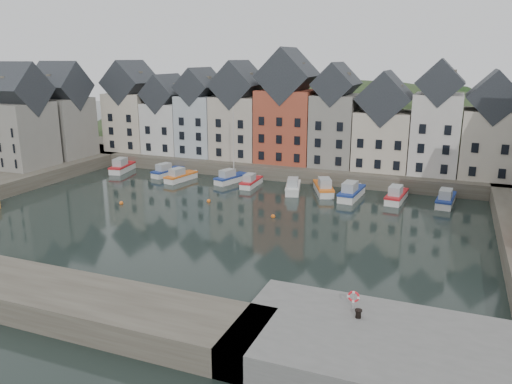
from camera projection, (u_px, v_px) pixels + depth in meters
The scene contains 19 objects.
ground at pixel (208, 224), 56.29m from camera, with size 260.00×260.00×0.00m, color black.
far_quay at pixel (290, 164), 82.94m from camera, with size 90.00×16.00×2.00m, color #494338.
near_quay at pixel (382, 351), 30.24m from camera, with size 18.00×10.00×2.00m, color #60605E.
hillside at pixel (325, 225), 111.20m from camera, with size 153.60×70.40×64.00m.
far_terrace at pixel (307, 119), 77.94m from camera, with size 72.37×8.16×17.78m.
left_terrace at pixel (42, 118), 78.94m from camera, with size 7.65×17.00×15.69m.
mooring_buoys at pixel (199, 207), 62.47m from camera, with size 20.50×5.50×0.50m.
boat_a at pixel (123, 167), 82.26m from camera, with size 3.26×6.95×2.57m.
boat_b at pixel (167, 171), 79.27m from camera, with size 3.03×6.20×2.28m.
boat_c at pixel (180, 176), 75.94m from camera, with size 2.88×6.19×2.29m.
boat_d at pixel (231, 178), 74.90m from camera, with size 3.54×6.29×11.49m.
boat_e at pixel (251, 182), 72.79m from camera, with size 1.90×5.62×2.14m.
boat_f at pixel (293, 187), 69.60m from camera, with size 3.36×6.39×2.35m.
boat_g at pixel (324, 188), 68.90m from camera, with size 4.46×6.89×2.54m.
boat_h at pixel (351, 193), 66.45m from camera, with size 2.62×7.01×2.64m.
boat_i at pixel (396, 196), 65.12m from camera, with size 2.51×6.51×2.44m.
boat_j at pixel (446, 199), 63.51m from camera, with size 2.47×6.45×2.42m.
mooring_bollard at pixel (358, 313), 32.06m from camera, with size 0.48×0.48×0.56m.
life_ring_post at pixel (354, 297), 33.05m from camera, with size 0.80×0.17×1.30m.
Camera 1 is at (24.78, -47.59, 18.23)m, focal length 35.00 mm.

